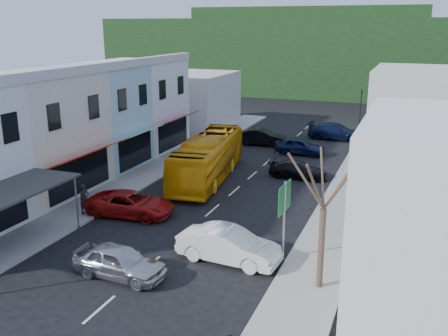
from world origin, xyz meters
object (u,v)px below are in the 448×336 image
car_silver (119,263)px  car_white (229,248)px  direction_sign (284,222)px  street_tree (323,209)px  car_red (131,204)px  bus (208,159)px  pedestrian_left (84,200)px  traffic_signal (360,112)px

car_silver → car_white: bearing=-48.9°
direction_sign → street_tree: size_ratio=0.54×
car_red → street_tree: bearing=-115.9°
bus → pedestrian_left: size_ratio=6.82×
car_silver → direction_sign: size_ratio=1.09×
car_white → car_red: size_ratio=0.96×
direction_sign → traffic_signal: 31.31m
street_tree → bus: bearing=129.5°
street_tree → traffic_signal: street_tree is taller
bus → direction_sign: 13.83m
car_silver → traffic_signal: 36.27m
car_red → direction_sign: size_ratio=1.14×
traffic_signal → bus: bearing=47.2°
direction_sign → street_tree: (2.20, -2.17, 1.72)m
car_silver → street_tree: bearing=-73.4°
bus → car_red: bearing=-108.0°
car_white → pedestrian_left: (-10.23, 2.56, 0.30)m
car_white → direction_sign: (2.42, 1.08, 1.31)m
pedestrian_left → direction_sign: 12.78m
car_silver → car_white: same height
street_tree → traffic_signal: size_ratio=1.58×
bus → car_silver: 15.35m
pedestrian_left → traffic_signal: bearing=-3.9°
car_silver → traffic_signal: bearing=-7.7°
bus → street_tree: 17.03m
car_red → traffic_signal: 30.61m
bus → car_white: (6.13, -11.94, -0.85)m
car_white → pedestrian_left: 10.55m
pedestrian_left → street_tree: bearing=-84.7°
bus → car_silver: bearing=-90.1°
direction_sign → car_silver: bearing=-143.2°
car_white → car_silver: bearing=132.7°
street_tree → traffic_signal: 33.58m
pedestrian_left → traffic_signal: (12.65, 29.83, 1.36)m
bus → car_white: bus is taller
car_red → bus: bearing=-15.5°
bus → street_tree: (10.75, -13.03, 2.18)m
street_tree → pedestrian_left: bearing=166.2°
direction_sign → car_red: bearing=169.5°
car_red → pedestrian_left: size_ratio=2.71×
bus → car_white: size_ratio=2.64×
bus → traffic_signal: 22.18m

